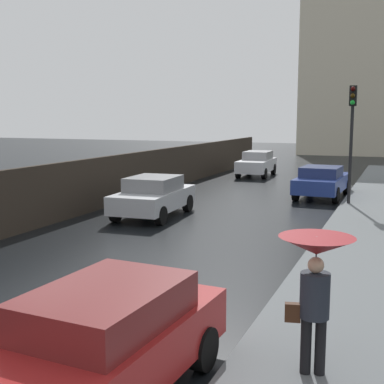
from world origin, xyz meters
name	(u,v)px	position (x,y,z in m)	size (l,w,h in m)	color
ground	(30,308)	(0.00, 0.00, 0.00)	(120.00, 120.00, 0.00)	black
sidewalk_strip	(317,352)	(5.10, 0.00, 0.07)	(2.20, 60.00, 0.14)	slate
car_red_near_kerb	(102,345)	(2.89, -2.20, 0.74)	(1.90, 4.07, 1.41)	maroon
car_blue_mid_road	(322,181)	(2.99, 15.16, 0.71)	(1.97, 4.24, 1.35)	navy
car_silver_far_ahead	(153,196)	(-1.77, 8.66, 0.72)	(1.97, 3.92, 1.38)	#B2B5BA
car_white_behind_camera	(257,163)	(-1.69, 21.97, 0.74)	(1.83, 4.04, 1.42)	silver
pedestrian_with_umbrella_near	(315,269)	(5.15, -0.80, 1.53)	(0.95, 0.95, 1.80)	black
traffic_light	(352,123)	(4.27, 13.19, 3.19)	(0.26, 0.39, 4.41)	black
distant_tower	(353,44)	(1.34, 43.85, 10.04)	(8.53, 8.30, 23.64)	beige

